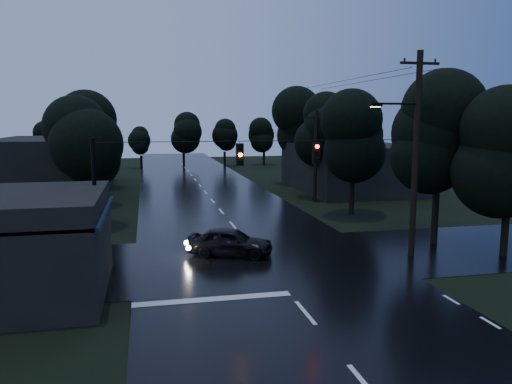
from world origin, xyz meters
name	(u,v)px	position (x,y,z in m)	size (l,w,h in m)	color
main_road	(213,201)	(0.00, 30.00, 0.00)	(12.00, 120.00, 0.02)	black
cross_street	(261,259)	(0.00, 12.00, 0.00)	(60.00, 9.00, 0.02)	black
building_far_right	(351,167)	(14.00, 34.00, 2.20)	(10.00, 14.00, 4.40)	black
building_far_left	(54,164)	(-14.00, 40.00, 2.50)	(10.00, 16.00, 5.00)	black
utility_pole_main	(414,151)	(7.41, 11.00, 5.26)	(3.50, 0.30, 10.00)	black
utility_pole_far	(315,155)	(8.30, 28.00, 3.88)	(2.00, 0.30, 7.50)	black
anchor_pole_left	(95,208)	(-7.50, 11.00, 3.00)	(0.18, 0.18, 6.00)	black
span_signals	(278,153)	(0.56, 10.99, 5.24)	(15.00, 0.37, 1.12)	black
tree_corner_near	(439,134)	(10.00, 13.00, 5.99)	(4.48, 4.48, 9.44)	black
tree_corner_far	(511,151)	(12.00, 10.00, 5.24)	(3.92, 3.92, 8.26)	black
tree_left_a	(86,144)	(-9.00, 22.00, 5.24)	(3.92, 3.92, 8.26)	black
tree_left_b	(89,134)	(-9.60, 30.00, 5.62)	(4.20, 4.20, 8.85)	black
tree_left_c	(94,127)	(-10.20, 40.00, 5.99)	(4.48, 4.48, 9.44)	black
tree_right_a	(353,136)	(9.00, 22.00, 5.62)	(4.20, 4.20, 8.85)	black
tree_right_b	(323,128)	(9.60, 30.00, 5.99)	(4.48, 4.48, 9.44)	black
tree_right_c	(295,123)	(10.20, 40.00, 6.37)	(4.76, 4.76, 10.03)	black
car	(230,242)	(-1.34, 12.95, 0.72)	(1.69, 4.21, 1.43)	black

